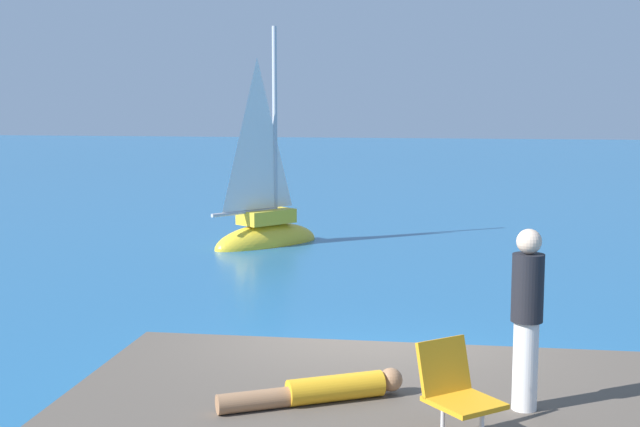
% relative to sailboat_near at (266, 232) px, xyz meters
% --- Properties ---
extents(ground_plane, '(160.00, 160.00, 0.00)m').
position_rel_sailboat_near_xyz_m(ground_plane, '(3.94, -10.00, -0.31)').
color(ground_plane, '#236093').
extents(boulder_seaward, '(1.36, 1.06, 0.87)m').
position_rel_sailboat_near_xyz_m(boulder_seaward, '(4.37, -10.57, -0.31)').
color(boulder_seaward, '#544346').
rests_on(boulder_seaward, ground).
extents(boulder_inland, '(1.38, 1.55, 0.93)m').
position_rel_sailboat_near_xyz_m(boulder_inland, '(6.82, -10.35, -0.31)').
color(boulder_inland, brown).
rests_on(boulder_inland, ground).
extents(sailboat_near, '(2.64, 3.07, 5.79)m').
position_rel_sailboat_near_xyz_m(sailboat_near, '(0.00, 0.00, 0.00)').
color(sailboat_near, yellow).
rests_on(sailboat_near, ground).
extents(person_sunbather, '(1.58, 1.02, 0.25)m').
position_rel_sailboat_near_xyz_m(person_sunbather, '(3.82, -12.58, 0.50)').
color(person_sunbather, gold).
rests_on(person_sunbather, shore_ledge).
extents(person_standing, '(0.28, 0.28, 1.62)m').
position_rel_sailboat_near_xyz_m(person_standing, '(5.62, -12.41, 1.25)').
color(person_standing, white).
rests_on(person_standing, shore_ledge).
extents(beach_chair, '(0.76, 0.76, 0.80)m').
position_rel_sailboat_near_xyz_m(beach_chair, '(5.04, -13.24, 0.82)').
color(beach_chair, orange).
rests_on(beach_chair, shore_ledge).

